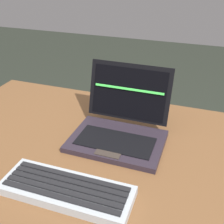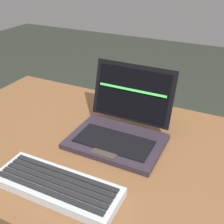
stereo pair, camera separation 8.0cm
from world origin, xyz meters
The scene contains 3 objects.
desk centered at (0.00, 0.00, 0.61)m, with size 1.33×0.66×0.76m.
laptop_front centered at (-0.06, 0.06, 0.80)m, with size 0.28×0.24×0.20m.
external_keyboard centered at (-0.11, -0.21, 0.77)m, with size 0.32×0.11×0.03m.
Camera 2 is at (0.22, -0.59, 1.25)m, focal length 44.69 mm.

